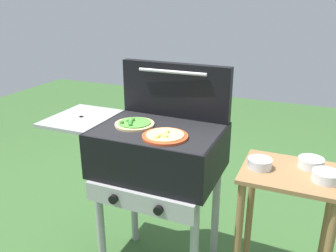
{
  "coord_description": "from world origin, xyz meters",
  "views": [
    {
      "loc": [
        0.71,
        -1.53,
        1.53
      ],
      "look_at": [
        0.05,
        0.0,
        0.92
      ],
      "focal_mm": 37.7,
      "sensor_mm": 36.0,
      "label": 1
    }
  ],
  "objects": [
    {
      "name": "grill",
      "position": [
        -0.01,
        -0.0,
        0.76
      ],
      "size": [
        0.96,
        0.53,
        0.9
      ],
      "color": "black",
      "rests_on": "ground_plane"
    },
    {
      "name": "grill_lid_open",
      "position": [
        0.0,
        0.21,
        1.05
      ],
      "size": [
        0.63,
        0.09,
        0.3
      ],
      "color": "black",
      "rests_on": "grill"
    },
    {
      "name": "pizza_veggie",
      "position": [
        -0.14,
        -0.01,
        0.91
      ],
      "size": [
        0.21,
        0.21,
        0.03
      ],
      "color": "#E0C17F",
      "rests_on": "grill"
    },
    {
      "name": "pizza_cheese",
      "position": [
        0.08,
        -0.11,
        0.91
      ],
      "size": [
        0.22,
        0.22,
        0.04
      ],
      "color": "#C64723",
      "rests_on": "grill"
    },
    {
      "name": "prep_table",
      "position": [
        0.66,
        0.0,
        0.56
      ],
      "size": [
        0.44,
        0.36,
        0.79
      ],
      "color": "olive",
      "rests_on": "ground_plane"
    },
    {
      "name": "topping_bowl_near",
      "position": [
        0.74,
        0.08,
        0.81
      ],
      "size": [
        0.12,
        0.12,
        0.04
      ],
      "color": "silver",
      "rests_on": "prep_table"
    },
    {
      "name": "topping_bowl_far",
      "position": [
        0.52,
        -0.02,
        0.81
      ],
      "size": [
        0.11,
        0.11,
        0.04
      ],
      "color": "silver",
      "rests_on": "prep_table"
    },
    {
      "name": "topping_bowl_middle",
      "position": [
        0.8,
        -0.04,
        0.81
      ],
      "size": [
        0.12,
        0.12,
        0.04
      ],
      "color": "silver",
      "rests_on": "prep_table"
    }
  ]
}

